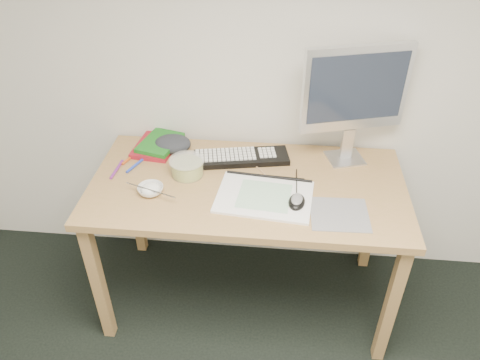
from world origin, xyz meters
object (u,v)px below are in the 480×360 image
object	(u,v)px
sketchpad	(264,197)
keyboard	(241,158)
monitor	(355,92)
desk	(247,198)
rice_bowl	(151,190)

from	to	relation	value
sketchpad	keyboard	xyz separation A→B (m)	(-0.13, 0.28, 0.01)
monitor	desk	bearing A→B (deg)	-167.88
keyboard	monitor	world-z (taller)	monitor
desk	monitor	size ratio (longest dim) A/B	2.51
sketchpad	rice_bowl	xyz separation A→B (m)	(-0.49, -0.01, 0.01)
desk	keyboard	world-z (taller)	keyboard
keyboard	rice_bowl	world-z (taller)	rice_bowl
desk	keyboard	size ratio (longest dim) A/B	3.13
monitor	sketchpad	bearing A→B (deg)	-153.58
keyboard	monitor	bearing A→B (deg)	-4.13
monitor	rice_bowl	distance (m)	0.98
sketchpad	rice_bowl	world-z (taller)	rice_bowl
sketchpad	rice_bowl	size ratio (longest dim) A/B	3.63
keyboard	monitor	xyz separation A→B (m)	(0.49, 0.06, 0.34)
sketchpad	keyboard	distance (m)	0.31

